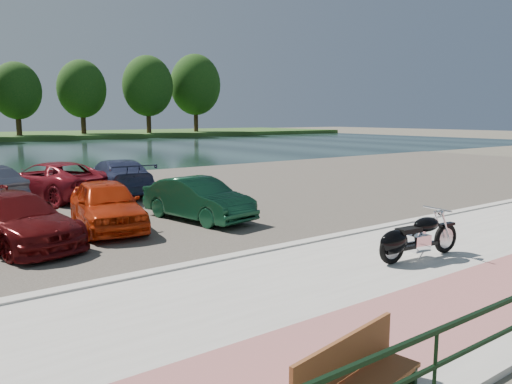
# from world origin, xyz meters

# --- Properties ---
(ground) EXTENTS (200.00, 200.00, 0.00)m
(ground) POSITION_xyz_m (0.00, 0.00, 0.00)
(ground) COLOR #595447
(ground) RESTS_ON ground
(promenade) EXTENTS (60.00, 6.00, 0.10)m
(promenade) POSITION_xyz_m (0.00, -1.00, 0.05)
(promenade) COLOR #B4B1A9
(promenade) RESTS_ON ground
(pink_path) EXTENTS (60.00, 2.00, 0.01)m
(pink_path) POSITION_xyz_m (0.00, -2.50, 0.10)
(pink_path) COLOR #AC6164
(pink_path) RESTS_ON promenade
(kerb) EXTENTS (60.00, 0.30, 0.14)m
(kerb) POSITION_xyz_m (0.00, 2.00, 0.07)
(kerb) COLOR #B4B1A9
(kerb) RESTS_ON ground
(parking_lot) EXTENTS (60.00, 18.00, 0.04)m
(parking_lot) POSITION_xyz_m (0.00, 11.00, 0.02)
(parking_lot) COLOR #443E37
(parking_lot) RESTS_ON ground
(river) EXTENTS (120.00, 40.00, 0.00)m
(river) POSITION_xyz_m (0.00, 40.00, 0.00)
(river) COLOR #172927
(river) RESTS_ON ground
(far_trees) EXTENTS (70.25, 10.68, 12.52)m
(far_trees) POSITION_xyz_m (4.36, 65.79, 7.49)
(far_trees) COLOR #332312
(far_trees) RESTS_ON far_bank
(motorcycle) EXTENTS (2.33, 0.75, 1.05)m
(motorcycle) POSITION_xyz_m (0.46, -0.45, 0.56)
(motorcycle) COLOR black
(motorcycle) RESTS_ON promenade
(park_bench) EXTENTS (1.85, 0.75, 0.72)m
(park_bench) POSITION_xyz_m (-4.56, -3.42, 0.43)
(park_bench) COLOR brown
(park_bench) RESTS_ON promenade
(car_3) EXTENTS (2.79, 4.66, 1.26)m
(car_3) POSITION_xyz_m (-6.02, 6.04, 0.67)
(car_3) COLOR #550C0D
(car_3) RESTS_ON parking_lot
(car_4) EXTENTS (2.17, 4.17, 1.36)m
(car_4) POSITION_xyz_m (-3.59, 6.56, 0.72)
(car_4) COLOR red
(car_4) RESTS_ON parking_lot
(car_5) EXTENTS (2.03, 4.00, 1.26)m
(car_5) POSITION_xyz_m (-0.97, 6.10, 0.67)
(car_5) COLOR #103B24
(car_5) RESTS_ON parking_lot
(car_10) EXTENTS (3.88, 5.49, 1.39)m
(car_10) POSITION_xyz_m (-3.43, 12.81, 0.74)
(car_10) COLOR maroon
(car_10) RESTS_ON parking_lot
(car_11) EXTENTS (2.40, 4.99, 1.40)m
(car_11) POSITION_xyz_m (-1.09, 12.35, 0.74)
(car_11) COLOR navy
(car_11) RESTS_ON parking_lot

